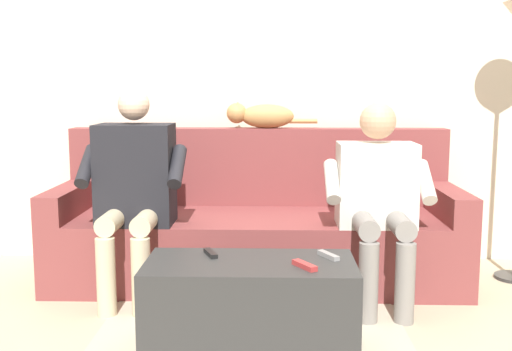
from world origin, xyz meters
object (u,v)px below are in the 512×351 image
couch (257,230)px  coffee_table (250,307)px  remote_black (211,253)px  remote_red (304,265)px  person_right_seated (134,183)px  person_left_seated (378,192)px  cat_on_backrest (261,116)px  remote_gray (328,255)px

couch → coffee_table: size_ratio=2.62×
couch → remote_black: (0.18, 0.98, 0.12)m
remote_red → person_right_seated: bearing=16.6°
couch → person_left_seated: size_ratio=2.23×
coffee_table → couch: bearing=-90.0°
coffee_table → remote_black: 0.30m
person_right_seated → cat_on_backrest: person_right_seated is taller
couch → remote_gray: size_ratio=17.47×
remote_red → coffee_table: bearing=37.9°
remote_red → remote_black: 0.45m
cat_on_backrest → person_right_seated: bearing=43.6°
couch → remote_gray: couch is taller
remote_red → remote_black: remote_red is taller
coffee_table → remote_black: (0.18, -0.10, 0.22)m
person_right_seated → remote_black: person_right_seated is taller
person_right_seated → couch: bearing=-150.3°
couch → cat_on_backrest: bearing=-93.8°
remote_red → remote_gray: (-0.11, -0.16, -0.00)m
cat_on_backrest → couch: bearing=86.2°
coffee_table → cat_on_backrest: 1.56m
cat_on_backrest → remote_gray: (-0.33, 1.28, -0.56)m
person_left_seated → remote_black: (0.85, 0.58, -0.19)m
coffee_table → person_right_seated: (0.66, -0.70, 0.44)m
couch → remote_black: bearing=79.5°
remote_gray → person_right_seated: bearing=-150.3°
coffee_table → remote_black: bearing=-28.3°
couch → remote_gray: (-0.35, 1.01, 0.12)m
cat_on_backrest → remote_gray: cat_on_backrest is taller
remote_black → remote_gray: same height
person_left_seated → remote_red: bearing=60.7°
cat_on_backrest → remote_gray: 1.43m
couch → person_right_seated: (0.66, 0.38, 0.35)m
remote_red → remote_gray: bearing=-67.2°
person_left_seated → person_right_seated: person_right_seated is taller
person_right_seated → remote_red: (-0.90, 0.79, -0.22)m
remote_black → remote_gray: bearing=66.0°
cat_on_backrest → remote_black: cat_on_backrest is taller
cat_on_backrest → remote_red: 1.56m
cat_on_backrest → coffee_table: bearing=89.2°
person_left_seated → person_right_seated: (1.33, -0.02, 0.04)m
person_left_seated → person_right_seated: size_ratio=0.93×
remote_black → remote_red: bearing=44.6°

